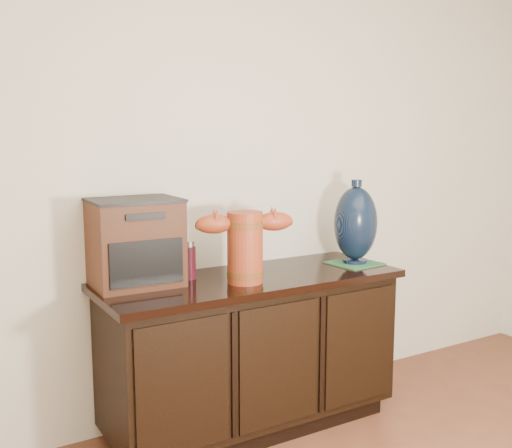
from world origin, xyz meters
TOP-DOWN VIEW (x-y plane):
  - sideboard at (0.00, 2.23)m, footprint 1.46×0.56m
  - terracotta_vessel at (-0.08, 2.14)m, footprint 0.46×0.20m
  - tv_radio at (-0.52, 2.35)m, footprint 0.39×0.32m
  - green_mat at (0.60, 2.19)m, footprint 0.25×0.25m
  - lamp_base at (0.60, 2.19)m, footprint 0.24×0.24m
  - spray_can at (-0.27, 2.33)m, footprint 0.06×0.06m

SIDE VIEW (x-z plane):
  - sideboard at x=0.00m, z-range 0.01..0.76m
  - green_mat at x=0.60m, z-range 0.76..0.76m
  - spray_can at x=-0.27m, z-range 0.75..0.93m
  - terracotta_vessel at x=-0.08m, z-range 0.78..1.10m
  - tv_radio at x=-0.52m, z-range 0.75..1.14m
  - lamp_base at x=0.60m, z-range 0.75..1.18m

